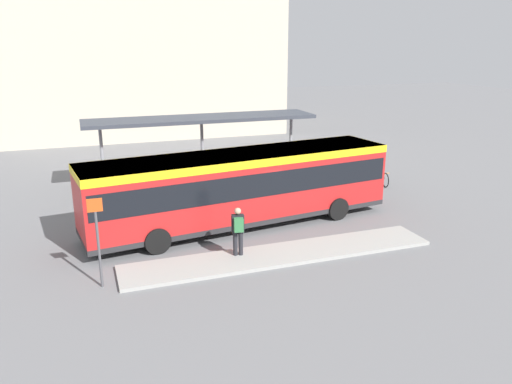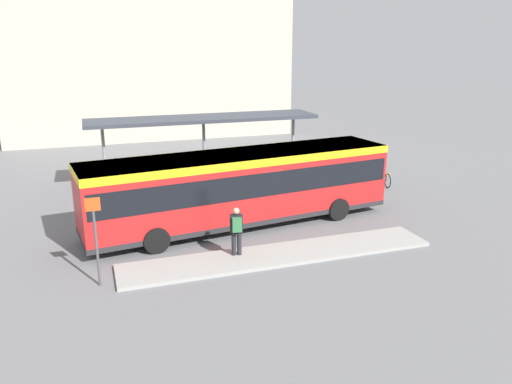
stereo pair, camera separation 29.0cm
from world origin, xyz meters
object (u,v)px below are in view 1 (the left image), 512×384
(bicycle_green, at_px, (374,175))
(bicycle_black, at_px, (366,171))
(bicycle_orange, at_px, (381,177))
(platform_sign, at_px, (98,239))
(pedestrian_waiting, at_px, (238,229))
(city_bus, at_px, (241,184))

(bicycle_green, height_order, bicycle_black, bicycle_black)
(bicycle_orange, height_order, platform_sign, platform_sign)
(pedestrian_waiting, relative_size, bicycle_black, 0.99)
(pedestrian_waiting, xyz_separation_m, bicycle_orange, (9.87, 6.42, -0.71))
(pedestrian_waiting, bearing_deg, bicycle_black, -41.37)
(city_bus, bearing_deg, platform_sign, -154.56)
(platform_sign, bearing_deg, bicycle_orange, 25.90)
(bicycle_green, distance_m, bicycle_black, 0.77)
(pedestrian_waiting, relative_size, bicycle_orange, 0.96)
(city_bus, bearing_deg, bicycle_green, 17.34)
(city_bus, relative_size, platform_sign, 4.53)
(pedestrian_waiting, bearing_deg, city_bus, -10.29)
(bicycle_green, distance_m, platform_sign, 16.44)
(bicycle_green, bearing_deg, bicycle_black, -7.85)
(bicycle_black, bearing_deg, pedestrian_waiting, 122.57)
(pedestrian_waiting, bearing_deg, platform_sign, 106.96)
(bicycle_orange, distance_m, bicycle_black, 1.55)
(bicycle_orange, bearing_deg, bicycle_green, -175.52)
(bicycle_black, bearing_deg, platform_sign, 114.36)
(city_bus, bearing_deg, pedestrian_waiting, -117.68)
(bicycle_orange, height_order, bicycle_black, bicycle_orange)
(pedestrian_waiting, distance_m, platform_sign, 4.57)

